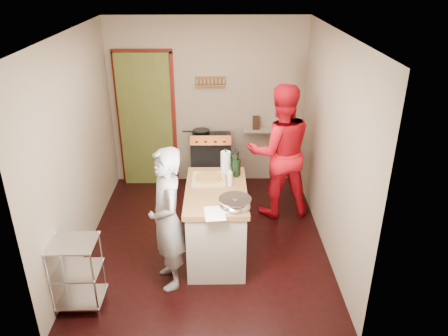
{
  "coord_description": "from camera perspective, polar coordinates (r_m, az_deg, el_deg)",
  "views": [
    {
      "loc": [
        0.16,
        -4.77,
        3.27
      ],
      "look_at": [
        0.23,
        0.0,
        1.02
      ],
      "focal_mm": 35.0,
      "sensor_mm": 36.0,
      "label": 1
    }
  ],
  "objects": [
    {
      "name": "floor",
      "position": [
        5.78,
        -2.31,
        -9.19
      ],
      "size": [
        3.5,
        3.5,
        0.0
      ],
      "primitive_type": "plane",
      "color": "black",
      "rests_on": "ground"
    },
    {
      "name": "back_wall",
      "position": [
        6.94,
        -7.47,
        7.09
      ],
      "size": [
        3.0,
        0.44,
        2.6
      ],
      "color": "gray",
      "rests_on": "ground"
    },
    {
      "name": "left_wall",
      "position": [
        5.42,
        -18.63,
        2.57
      ],
      "size": [
        0.04,
        3.5,
        2.6
      ],
      "primitive_type": "cube",
      "color": "gray",
      "rests_on": "ground"
    },
    {
      "name": "right_wall",
      "position": [
        5.33,
        13.8,
        2.81
      ],
      "size": [
        0.04,
        3.5,
        2.6
      ],
      "primitive_type": "cube",
      "color": "gray",
      "rests_on": "ground"
    },
    {
      "name": "ceiling",
      "position": [
        4.82,
        -2.87,
        17.36
      ],
      "size": [
        3.0,
        3.5,
        0.02
      ],
      "primitive_type": "cube",
      "color": "white",
      "rests_on": "back_wall"
    },
    {
      "name": "stove",
      "position": [
        6.8,
        -1.7,
        0.76
      ],
      "size": [
        0.6,
        0.63,
        1.0
      ],
      "color": "black",
      "rests_on": "ground"
    },
    {
      "name": "wire_shelving",
      "position": [
        4.78,
        -18.68,
        -12.65
      ],
      "size": [
        0.48,
        0.4,
        0.8
      ],
      "color": "silver",
      "rests_on": "ground"
    },
    {
      "name": "island",
      "position": [
        5.24,
        -0.95,
        -6.91
      ],
      "size": [
        0.73,
        1.3,
        1.21
      ],
      "color": "#BCB1A0",
      "rests_on": "ground"
    },
    {
      "name": "person_stripe",
      "position": [
        4.68,
        -7.42,
        -6.71
      ],
      "size": [
        0.55,
        0.68,
        1.62
      ],
      "primitive_type": "imported",
      "rotation": [
        0.0,
        0.0,
        -1.25
      ],
      "color": "#B5B5BA",
      "rests_on": "ground"
    },
    {
      "name": "person_red",
      "position": [
        5.99,
        7.3,
        2.15
      ],
      "size": [
        0.99,
        0.82,
        1.88
      ],
      "primitive_type": "imported",
      "rotation": [
        0.0,
        0.0,
        3.26
      ],
      "color": "red",
      "rests_on": "ground"
    }
  ]
}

